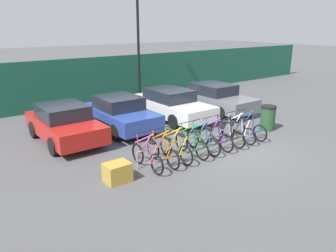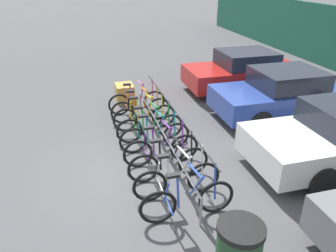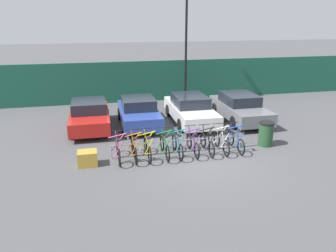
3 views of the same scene
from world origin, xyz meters
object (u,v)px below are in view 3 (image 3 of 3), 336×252
bicycle_black (207,144)px  car_white (190,109)px  bicycle_green (165,147)px  trash_bin (266,134)px  bicycle_teal (177,146)px  car_red (90,115)px  bicycle_pink (118,151)px  bicycle_white (221,142)px  cargo_crate (88,158)px  lamp_post (186,38)px  bicycle_orange (134,150)px  bicycle_blue (236,141)px  bicycle_yellow (147,149)px  car_grey (240,107)px  bicycle_purple (193,145)px  car_blue (139,112)px  bike_rack (178,142)px

bicycle_black → car_white: (0.45, 4.01, 0.32)m
bicycle_green → trash_bin: (4.41, 0.21, 0.14)m
bicycle_teal → car_red: bearing=128.6°
bicycle_pink → bicycle_white: (4.14, 0.00, 0.00)m
bicycle_teal → cargo_crate: bicycle_teal is taller
bicycle_pink → car_white: size_ratio=0.37×
bicycle_teal → bicycle_black: (1.23, 0.00, 0.00)m
bicycle_white → bicycle_teal: bearing=177.4°
lamp_post → car_red: bearing=-145.8°
bicycle_pink → bicycle_teal: bearing=-2.4°
bicycle_orange → car_white: 5.26m
bicycle_blue → lamp_post: 8.74m
bicycle_white → lamp_post: size_ratio=0.24×
bicycle_yellow → car_grey: car_grey is taller
bicycle_yellow → bicycle_white: bearing=-3.4°
bicycle_purple → car_grey: 5.29m
bicycle_teal → car_red: (-3.37, 3.99, 0.31)m
bicycle_orange → car_white: bearing=52.1°
bicycle_orange → lamp_post: size_ratio=0.24×
bicycle_purple → car_red: (-4.00, 3.99, 0.31)m
bicycle_orange → bicycle_blue: (4.16, 0.00, 0.00)m
bicycle_yellow → bicycle_purple: (1.82, 0.00, 0.00)m
car_blue → lamp_post: bearing=48.6°
bicycle_green → bicycle_purple: same height
bicycle_green → bicycle_blue: (2.96, 0.00, 0.00)m
bike_rack → bicycle_yellow: (-1.26, -0.15, -0.12)m
bicycle_yellow → car_grey: bearing=31.3°
car_red → cargo_crate: size_ratio=5.69×
bike_rack → bicycle_pink: (-2.38, -0.15, -0.12)m
bike_rack → car_white: car_white is taller
bike_rack → car_white: size_ratio=1.16×
bicycle_black → car_white: bearing=83.5°
bicycle_purple → bicycle_pink: bearing=177.3°
bicycle_purple → bicycle_blue: bearing=-2.7°
bicycle_blue → bicycle_teal: bearing=178.9°
lamp_post → bicycle_teal: bearing=-107.3°
bicycle_green → bicycle_blue: size_ratio=1.00×
bicycle_yellow → bicycle_green: same height
bicycle_orange → trash_bin: bicycle_orange is taller
bike_rack → bicycle_pink: size_ratio=3.10×
car_white → car_grey: bearing=-4.7°
bicycle_yellow → bicycle_black: 2.42m
bicycle_green → bicycle_teal: 0.51m
bicycle_black → car_grey: car_grey is taller
bicycle_orange → bicycle_green: size_ratio=1.00×
bicycle_purple → lamp_post: size_ratio=0.24×
bicycle_orange → cargo_crate: bearing=-171.0°
car_white → trash_bin: car_white is taller
bicycle_teal → lamp_post: (2.49, 7.97, 3.59)m
bicycle_green → car_blue: car_blue is taller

